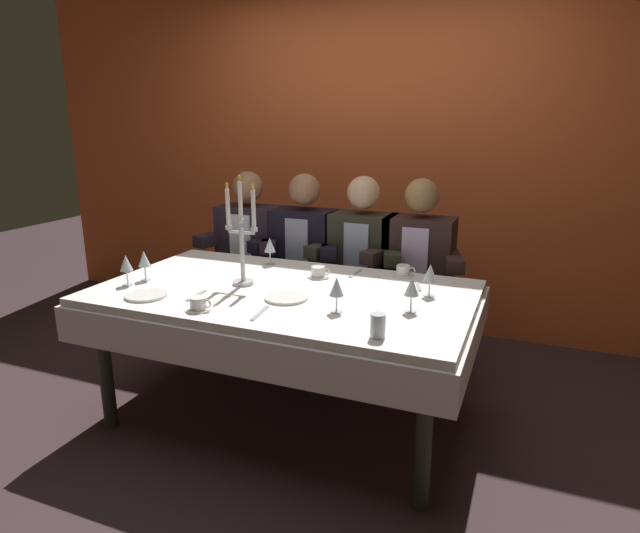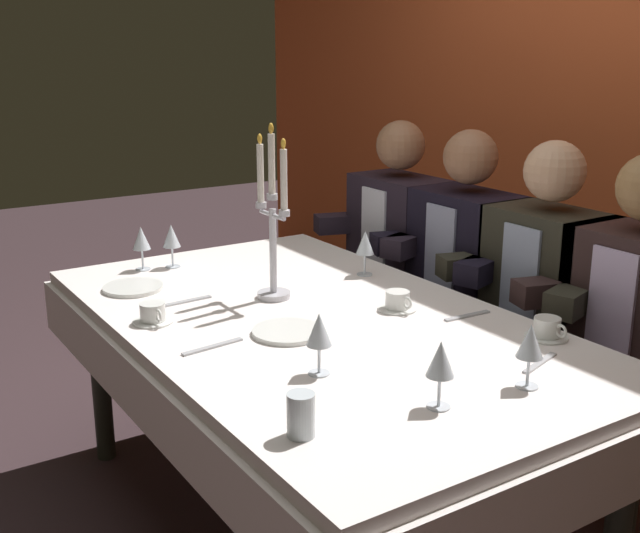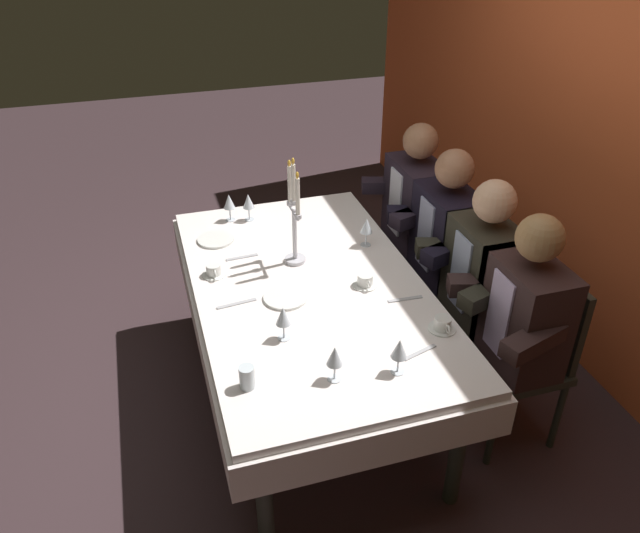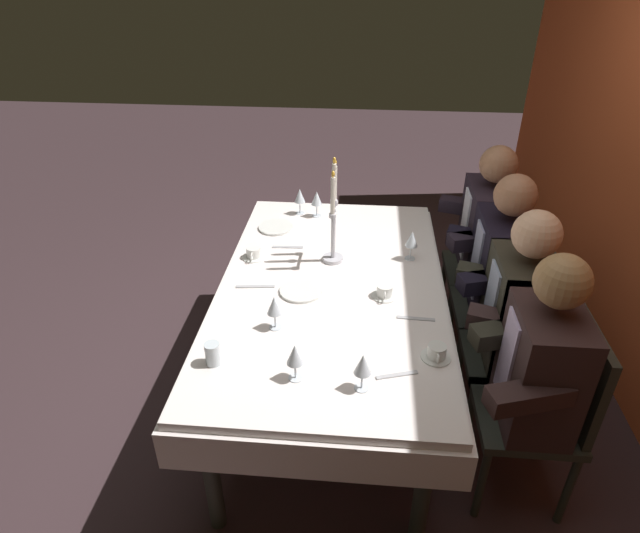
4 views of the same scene
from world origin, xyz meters
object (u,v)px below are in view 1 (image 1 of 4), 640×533
at_px(coffee_cup_2, 199,304).
at_px(wine_glass_3, 430,274).
at_px(candelabra, 242,241).
at_px(coffee_cup_0, 318,273).
at_px(dining_table, 285,311).
at_px(seated_diner_2, 363,254).
at_px(seated_diner_1, 305,248).
at_px(dinner_plate_1, 286,297).
at_px(wine_glass_1, 412,288).
at_px(wine_glass_2, 126,264).
at_px(wine_glass_4, 270,246).
at_px(seated_diner_0, 250,243).
at_px(wine_glass_5, 144,260).
at_px(wine_glass_0, 337,288).
at_px(water_tumbler_0, 378,326).
at_px(dinner_plate_0, 146,295).
at_px(seated_diner_3, 419,259).

bearing_deg(coffee_cup_2, wine_glass_3, 32.53).
distance_m(candelabra, coffee_cup_0, 0.47).
xyz_separation_m(dining_table, seated_diner_2, (0.14, 0.89, 0.11)).
distance_m(candelabra, coffee_cup_2, 0.47).
bearing_deg(seated_diner_1, candelabra, -87.88).
xyz_separation_m(dining_table, seated_diner_1, (-0.27, 0.89, 0.11)).
bearing_deg(dinner_plate_1, wine_glass_1, 4.60).
xyz_separation_m(wine_glass_2, coffee_cup_0, (0.87, 0.51, -0.09)).
height_order(wine_glass_2, wine_glass_4, same).
distance_m(candelabra, seated_diner_0, 1.03).
xyz_separation_m(wine_glass_5, seated_diner_0, (0.07, 1.03, -0.12)).
bearing_deg(coffee_cup_2, dining_table, 62.47).
bearing_deg(wine_glass_4, seated_diner_0, 130.06).
height_order(wine_glass_0, coffee_cup_2, wine_glass_0).
height_order(water_tumbler_0, coffee_cup_0, water_tumbler_0).
bearing_deg(wine_glass_5, seated_diner_0, 86.13).
distance_m(wine_glass_5, coffee_cup_0, 0.94).
bearing_deg(dinner_plate_0, seated_diner_2, 60.29).
bearing_deg(candelabra, wine_glass_0, -19.37).
height_order(wine_glass_1, wine_glass_2, same).
distance_m(wine_glass_2, seated_diner_2, 1.47).
xyz_separation_m(wine_glass_4, seated_diner_2, (0.43, 0.48, -0.12)).
distance_m(seated_diner_2, seated_diner_3, 0.37).
distance_m(wine_glass_1, seated_diner_3, 1.00).
height_order(dinner_plate_1, water_tumbler_0, water_tumbler_0).
relative_size(wine_glass_0, seated_diner_1, 0.13).
xyz_separation_m(dining_table, wine_glass_0, (0.37, -0.22, 0.23)).
relative_size(dining_table, seated_diner_0, 1.56).
height_order(wine_glass_1, seated_diner_2, seated_diner_2).
bearing_deg(coffee_cup_2, wine_glass_2, 162.15).
bearing_deg(water_tumbler_0, wine_glass_4, 137.54).
relative_size(dining_table, seated_diner_3, 1.56).
bearing_deg(wine_glass_1, water_tumbler_0, -99.51).
bearing_deg(seated_diner_3, wine_glass_5, -141.08).
relative_size(coffee_cup_2, seated_diner_1, 0.11).
distance_m(wine_glass_0, coffee_cup_0, 0.57).
distance_m(wine_glass_0, seated_diner_2, 1.13).
bearing_deg(wine_glass_4, wine_glass_1, -27.04).
distance_m(water_tumbler_0, coffee_cup_0, 0.88).
height_order(dining_table, water_tumbler_0, water_tumbler_0).
bearing_deg(wine_glass_4, dining_table, -54.50).
height_order(water_tumbler_0, coffee_cup_2, water_tumbler_0).
distance_m(dinner_plate_1, wine_glass_2, 0.88).
bearing_deg(seated_diner_1, seated_diner_3, 0.00).
height_order(wine_glass_1, wine_glass_4, same).
xyz_separation_m(seated_diner_1, seated_diner_3, (0.78, 0.00, 0.00)).
relative_size(dinner_plate_0, seated_diner_0, 0.17).
bearing_deg(wine_glass_0, wine_glass_4, 136.52).
xyz_separation_m(dinner_plate_0, coffee_cup_2, (0.35, -0.06, 0.02)).
height_order(candelabra, dinner_plate_0, candelabra).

